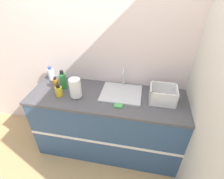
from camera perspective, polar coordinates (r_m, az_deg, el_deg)
The scene contains 12 objects.
ground_plane at distance 2.53m, azimuth -2.81°, elevation -23.26°, with size 12.00×12.00×0.00m, color tan.
wall_back at distance 2.15m, azimuth 0.30°, elevation 11.53°, with size 4.25×0.06×2.60m.
wall_right at distance 1.90m, azimuth 27.65°, elevation 4.04°, with size 0.06×2.62×2.60m.
counter_cabinet at distance 2.36m, azimuth -1.35°, elevation -11.02°, with size 1.87×0.64×0.92m.
sink at distance 2.08m, azimuth 3.07°, elevation -0.96°, with size 0.47×0.40×0.25m.
paper_towel_roll at distance 2.02m, azimuth -11.89°, elevation 0.50°, with size 0.13×0.13×0.23m.
dish_rack at distance 2.02m, azimuth 16.23°, elevation -1.97°, with size 0.29×0.24×0.17m.
bottle_amber at distance 2.24m, azimuth -17.83°, elevation 1.85°, with size 0.06×0.06×0.16m.
bottle_yellow at distance 2.11m, azimuth -16.97°, elevation -0.49°, with size 0.08×0.08×0.14m.
bottle_clear at distance 2.46m, azimuth -19.30°, elevation 4.86°, with size 0.08×0.08×0.19m.
bottle_green at distance 2.22m, azimuth -15.68°, elevation 2.86°, with size 0.08×0.08×0.24m.
sponge at distance 1.89m, azimuth 2.06°, elevation -5.38°, with size 0.09×0.06×0.02m.
Camera 1 is at (0.37, -1.29, 2.15)m, focal length 28.00 mm.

